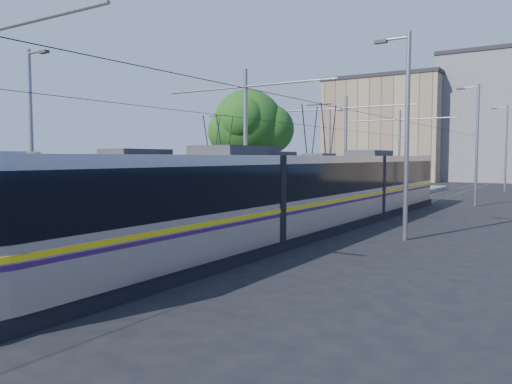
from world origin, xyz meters
The scene contains 12 objects.
ground centered at (0.00, 0.00, 0.00)m, with size 160.00×160.00×0.00m, color black.
platform centered at (0.00, 17.00, 0.15)m, with size 4.00×50.00×0.30m, color gray.
tactile_strip_left centered at (-1.45, 17.00, 0.30)m, with size 0.70×50.00×0.01m, color gray.
tactile_strip_right centered at (1.45, 17.00, 0.30)m, with size 0.70×50.00×0.01m, color gray.
rails centered at (0.00, 17.00, 0.02)m, with size 8.71×70.00×0.03m.
tram_left centered at (-3.60, 10.66, 1.71)m, with size 2.43×30.50×5.50m.
tram_right centered at (3.60, 8.35, 1.86)m, with size 2.43×31.29×5.50m.
catenary centered at (0.00, 14.15, 4.52)m, with size 9.20×70.00×7.00m.
street_lamps centered at (0.00, 21.00, 4.18)m, with size 15.18×38.22×8.00m.
shelter centered at (0.57, 12.29, 1.63)m, with size 1.13×1.34×2.54m.
tree centered at (-6.64, 18.93, 5.48)m, with size 5.58×5.16×8.10m.
building_left centered at (-10.00, 60.00, 7.25)m, with size 16.32×12.24×14.48m.
Camera 1 is at (13.04, -11.37, 3.24)m, focal length 35.00 mm.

